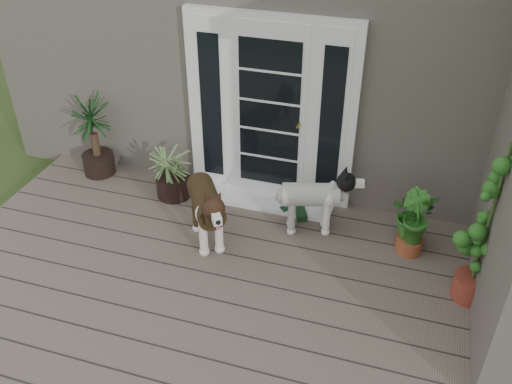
% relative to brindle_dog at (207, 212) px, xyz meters
% --- Properties ---
extents(deck, '(6.20, 4.60, 0.12)m').
position_rel_brindle_dog_xyz_m(deck, '(0.57, -1.13, -0.44)').
color(deck, '#6B5B4C').
rests_on(deck, ground).
extents(house_main, '(7.40, 4.00, 3.10)m').
position_rel_brindle_dog_xyz_m(house_main, '(0.57, 3.12, 1.05)').
color(house_main, '#665E54').
rests_on(house_main, ground).
extents(door_unit, '(1.90, 0.14, 2.15)m').
position_rel_brindle_dog_xyz_m(door_unit, '(0.37, 1.07, 0.70)').
color(door_unit, white).
rests_on(door_unit, deck).
extents(door_step, '(1.60, 0.40, 0.05)m').
position_rel_brindle_dog_xyz_m(door_step, '(0.37, 0.87, -0.35)').
color(door_step, white).
rests_on(door_step, deck).
extents(brindle_dog, '(0.82, 0.97, 0.76)m').
position_rel_brindle_dog_xyz_m(brindle_dog, '(0.00, 0.00, 0.00)').
color(brindle_dog, '#3C2B16').
rests_on(brindle_dog, deck).
extents(white_dog, '(0.87, 0.55, 0.67)m').
position_rel_brindle_dog_xyz_m(white_dog, '(0.98, 0.51, -0.04)').
color(white_dog, white).
rests_on(white_dog, deck).
extents(spider_plant, '(0.88, 0.88, 0.72)m').
position_rel_brindle_dog_xyz_m(spider_plant, '(-0.70, 0.69, -0.02)').
color(spider_plant, '#A1B36E').
rests_on(spider_plant, deck).
extents(yucca, '(0.74, 0.74, 1.06)m').
position_rel_brindle_dog_xyz_m(yucca, '(-1.81, 0.87, 0.15)').
color(yucca, black).
rests_on(yucca, deck).
extents(herb_a, '(0.63, 0.63, 0.57)m').
position_rel_brindle_dog_xyz_m(herb_a, '(2.03, 0.55, -0.09)').
color(herb_a, '#19571A').
rests_on(herb_a, deck).
extents(herb_b, '(0.48, 0.48, 0.51)m').
position_rel_brindle_dog_xyz_m(herb_b, '(2.05, 0.47, -0.12)').
color(herb_b, '#164D18').
rests_on(herb_b, deck).
extents(herb_c, '(0.54, 0.54, 0.61)m').
position_rel_brindle_dog_xyz_m(herb_c, '(2.93, 0.85, -0.07)').
color(herb_c, '#265819').
rests_on(herb_c, deck).
extents(sapling, '(0.54, 0.54, 1.73)m').
position_rel_brindle_dog_xyz_m(sapling, '(2.64, -0.04, 0.49)').
color(sapling, '#1B611E').
rests_on(sapling, deck).
extents(clog_left, '(0.28, 0.37, 0.10)m').
position_rel_brindle_dog_xyz_m(clog_left, '(0.82, 0.75, -0.33)').
color(clog_left, black).
rests_on(clog_left, deck).
extents(clog_right, '(0.29, 0.29, 0.08)m').
position_rel_brindle_dog_xyz_m(clog_right, '(0.71, 0.79, -0.34)').
color(clog_right, '#14331C').
rests_on(clog_right, deck).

